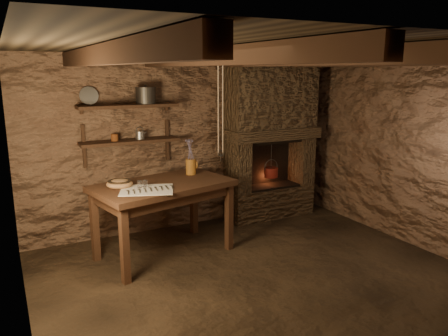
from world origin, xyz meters
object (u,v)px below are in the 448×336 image
work_table (164,216)px  wooden_bowl (120,184)px  stoneware_jug (191,159)px  red_pot (271,172)px  iron_stockpot (146,96)px

work_table → wooden_bowl: (-0.49, 0.05, 0.45)m
work_table → stoneware_jug: (0.47, 0.25, 0.61)m
work_table → wooden_bowl: bearing=162.0°
work_table → red_pot: size_ratio=3.20×
work_table → red_pot: red_pot is taller
stoneware_jug → red_pot: 1.54m
work_table → iron_stockpot: (0.06, 0.72, 1.38)m
iron_stockpot → red_pot: (1.85, -0.12, -1.16)m
stoneware_jug → wooden_bowl: size_ratio=1.52×
stoneware_jug → red_pot: stoneware_jug is taller
stoneware_jug → red_pot: bearing=20.7°
wooden_bowl → iron_stockpot: (0.55, 0.67, 0.93)m
work_table → wooden_bowl: 0.67m
work_table → red_pot: 2.02m
wooden_bowl → red_pot: red_pot is taller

